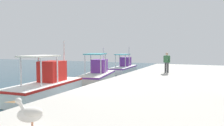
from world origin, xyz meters
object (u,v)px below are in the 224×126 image
at_px(pelican, 30,113).
at_px(fishing_boat_second, 47,86).
at_px(fishing_boat_third, 98,75).
at_px(fisherman_standing, 167,62).
at_px(fishing_boat_fourth, 124,68).

bearing_deg(pelican, fishing_boat_second, 36.93).
bearing_deg(fishing_boat_third, pelican, -160.37).
bearing_deg(fisherman_standing, fishing_boat_fourth, 47.22).
bearing_deg(fishing_boat_second, pelican, -143.07).
distance_m(fishing_boat_second, fishing_boat_third, 6.36).
xyz_separation_m(fishing_boat_third, fishing_boat_fourth, (7.57, 0.46, -0.03)).
height_order(fishing_boat_second, pelican, fishing_boat_second).
relative_size(fishing_boat_third, fishing_boat_fourth, 0.99).
bearing_deg(fishing_boat_fourth, pelican, -166.34).
bearing_deg(fishing_boat_second, fishing_boat_fourth, 1.72).
xyz_separation_m(fishing_boat_second, fisherman_standing, (8.57, -5.38, 1.04)).
bearing_deg(fishing_boat_second, fisherman_standing, -32.12).
distance_m(fishing_boat_fourth, fisherman_standing, 7.98).
bearing_deg(fishing_boat_fourth, fisherman_standing, -132.78).
distance_m(fishing_boat_fourth, pelican, 20.35).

